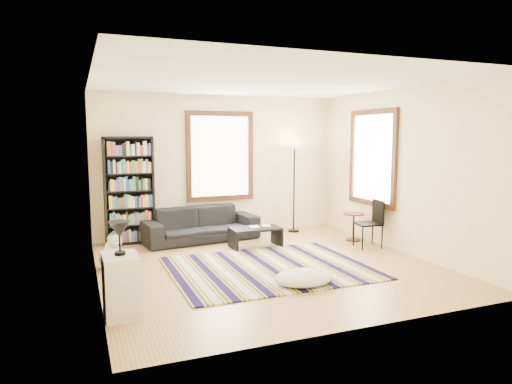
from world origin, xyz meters
name	(u,v)px	position (x,y,z in m)	size (l,w,h in m)	color
floor	(268,269)	(0.00, 0.00, -0.05)	(5.00, 5.00, 0.10)	tan
ceiling	(268,79)	(0.00, 0.00, 2.85)	(5.00, 5.00, 0.10)	white
wall_back	(219,166)	(0.00, 2.55, 1.40)	(5.00, 0.10, 2.80)	#FFE8AB
wall_front	(367,197)	(0.00, -2.55, 1.40)	(5.00, 0.10, 2.80)	#FFE8AB
wall_left	(90,182)	(-2.55, 0.00, 1.40)	(0.10, 5.00, 2.80)	#FFE8AB
wall_right	(404,171)	(2.55, 0.00, 1.40)	(0.10, 5.00, 2.80)	#FFE8AB
window_back	(220,156)	(0.00, 2.47, 1.60)	(1.20, 0.06, 1.60)	white
window_right	(373,158)	(2.47, 0.80, 1.60)	(0.06, 1.20, 1.60)	white
rug	(269,268)	(-0.04, -0.14, 0.01)	(2.96, 2.37, 0.02)	#110B39
sofa	(200,224)	(-0.54, 2.05, 0.32)	(0.86, 2.19, 0.64)	black
bookshelf	(129,191)	(-1.81, 2.32, 1.00)	(0.90, 0.30, 2.00)	black
coffee_table	(255,237)	(0.26, 1.19, 0.18)	(0.90, 0.50, 0.36)	black
book_a	(250,227)	(0.16, 1.19, 0.37)	(0.17, 0.22, 0.02)	beige
book_b	(262,226)	(0.41, 1.24, 0.37)	(0.16, 0.21, 0.02)	beige
floor_cushion	(304,278)	(0.09, -1.03, 0.10)	(0.82, 0.62, 0.21)	beige
floor_lamp	(294,188)	(1.51, 2.15, 0.93)	(0.30, 0.30, 1.86)	black
side_table	(353,227)	(2.20, 0.97, 0.27)	(0.40, 0.40, 0.54)	#472011
folding_chair	(368,224)	(2.15, 0.43, 0.43)	(0.42, 0.40, 0.86)	black
white_cabinet	(121,286)	(-2.30, -1.23, 0.35)	(0.38, 0.50, 0.70)	silver
table_lamp	(120,238)	(-2.30, -1.23, 0.89)	(0.24, 0.24, 0.38)	black
dog	(110,251)	(-2.29, 0.75, 0.27)	(0.39, 0.54, 0.54)	#B4B4B4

